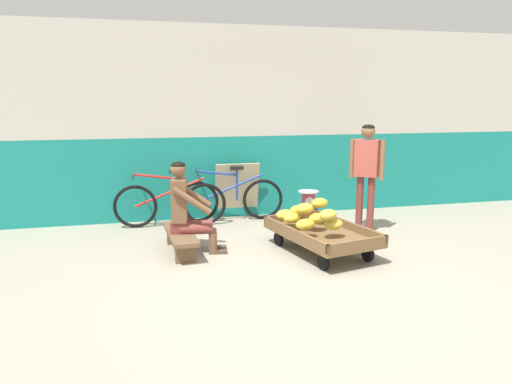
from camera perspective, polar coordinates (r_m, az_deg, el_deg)
The scene contains 13 objects.
ground_plane at distance 4.91m, azimuth 6.18°, elevation -11.51°, with size 80.00×80.00×0.00m, color gray.
back_wall at distance 7.72m, azimuth -1.90°, elevation 8.22°, with size 16.00×0.30×2.99m.
banana_cart at distance 5.94m, azimuth 7.81°, elevation -5.04°, with size 1.15×1.59×0.36m.
banana_pile at distance 5.94m, azimuth 6.33°, elevation -2.74°, with size 0.73×1.11×0.26m.
low_bench at distance 6.00m, azimuth -9.02°, elevation -5.32°, with size 0.37×1.12×0.27m.
vendor_seated at distance 5.91m, azimuth -8.27°, elevation -1.88°, with size 0.71×0.54×1.14m.
plastic_crate at distance 6.91m, azimuth 6.22°, elevation -3.48°, with size 0.36×0.28×0.30m.
weighing_scale at distance 6.83m, azimuth 6.27°, elevation -1.03°, with size 0.30×0.30×0.29m.
bicycle_near_left at distance 7.21m, azimuth -10.23°, elevation -1.32°, with size 1.66×0.48×0.86m.
bicycle_far_left at distance 7.43m, azimuth -3.08°, elevation -0.79°, with size 1.66×0.48×0.86m.
sign_board at distance 7.63m, azimuth -2.29°, elevation 0.21°, with size 0.70×0.22×0.88m.
customer_adult at distance 6.91m, azimuth 13.09°, elevation 3.09°, with size 0.40×0.36×1.53m.
shopping_bag at distance 6.57m, azimuth 7.66°, elevation -4.55°, with size 0.18×0.12×0.24m, color green.
Camera 1 is at (-1.56, -4.26, 1.89)m, focal length 33.48 mm.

